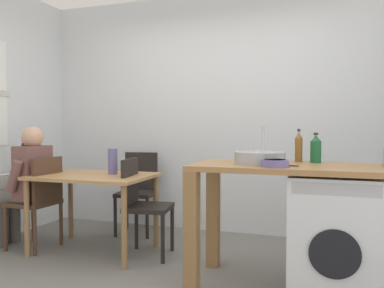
# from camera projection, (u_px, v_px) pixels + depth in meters

# --- Properties ---
(wall_back) EXTENTS (4.60, 0.10, 2.70)m
(wall_back) POSITION_uv_depth(u_px,v_px,m) (220.00, 113.00, 4.49)
(wall_back) COLOR silver
(wall_back) RESTS_ON ground_plane
(dining_table) EXTENTS (1.10, 0.76, 0.74)m
(dining_table) POSITION_uv_depth(u_px,v_px,m) (94.00, 185.00, 3.74)
(dining_table) COLOR tan
(dining_table) RESTS_ON ground_plane
(chair_person_seat) EXTENTS (0.42, 0.42, 0.90)m
(chair_person_seat) POSITION_uv_depth(u_px,v_px,m) (39.00, 197.00, 3.82)
(chair_person_seat) COLOR #4C3323
(chair_person_seat) RESTS_ON ground_plane
(chair_opposite) EXTENTS (0.45, 0.45, 0.90)m
(chair_opposite) POSITION_uv_depth(u_px,v_px,m) (141.00, 201.00, 3.63)
(chair_opposite) COLOR black
(chair_opposite) RESTS_ON ground_plane
(chair_spare_by_wall) EXTENTS (0.45, 0.45, 0.90)m
(chair_spare_by_wall) POSITION_uv_depth(u_px,v_px,m) (139.00, 187.00, 4.45)
(chair_spare_by_wall) COLOR black
(chair_spare_by_wall) RESTS_ON ground_plane
(seated_person) EXTENTS (0.51, 0.52, 1.20)m
(seated_person) POSITION_uv_depth(u_px,v_px,m) (26.00, 180.00, 3.87)
(seated_person) COLOR #595651
(seated_person) RESTS_ON ground_plane
(kitchen_counter) EXTENTS (1.50, 0.68, 0.92)m
(kitchen_counter) POSITION_uv_depth(u_px,v_px,m) (266.00, 185.00, 2.91)
(kitchen_counter) COLOR #9E7042
(kitchen_counter) RESTS_ON ground_plane
(washing_machine) EXTENTS (0.60, 0.61, 0.86)m
(washing_machine) POSITION_uv_depth(u_px,v_px,m) (333.00, 235.00, 2.77)
(washing_machine) COLOR silver
(washing_machine) RESTS_ON ground_plane
(sink_basin) EXTENTS (0.38, 0.38, 0.09)m
(sink_basin) POSITION_uv_depth(u_px,v_px,m) (260.00, 158.00, 2.92)
(sink_basin) COLOR #9EA0A5
(sink_basin) RESTS_ON kitchen_counter
(tap) EXTENTS (0.02, 0.02, 0.28)m
(tap) POSITION_uv_depth(u_px,v_px,m) (263.00, 144.00, 3.08)
(tap) COLOR #B2B2B7
(tap) RESTS_ON kitchen_counter
(bottle_tall_green) EXTENTS (0.06, 0.06, 0.26)m
(bottle_tall_green) POSITION_uv_depth(u_px,v_px,m) (299.00, 147.00, 3.09)
(bottle_tall_green) COLOR brown
(bottle_tall_green) RESTS_ON kitchen_counter
(bottle_squat_brown) EXTENTS (0.08, 0.08, 0.23)m
(bottle_squat_brown) POSITION_uv_depth(u_px,v_px,m) (316.00, 149.00, 3.01)
(bottle_squat_brown) COLOR #19592D
(bottle_squat_brown) RESTS_ON kitchen_counter
(mixing_bowl) EXTENTS (0.19, 0.19, 0.05)m
(mixing_bowl) POSITION_uv_depth(u_px,v_px,m) (275.00, 163.00, 2.69)
(mixing_bowl) COLOR slate
(mixing_bowl) RESTS_ON kitchen_counter
(vase) EXTENTS (0.09, 0.09, 0.25)m
(vase) POSITION_uv_depth(u_px,v_px,m) (113.00, 161.00, 3.78)
(vase) COLOR slate
(vase) RESTS_ON dining_table
(scissors) EXTENTS (0.15, 0.06, 0.01)m
(scissors) POSITION_uv_depth(u_px,v_px,m) (288.00, 165.00, 2.76)
(scissors) COLOR #B2B2B7
(scissors) RESTS_ON kitchen_counter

